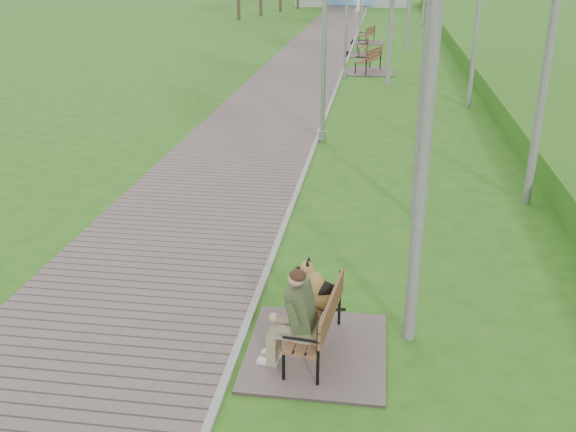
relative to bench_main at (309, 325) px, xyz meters
The scene contains 10 objects.
ground 5.48m from the bench_main, 99.44° to the left, with size 120.00×120.00×0.00m, color #2D661A.
walkway 27.02m from the bench_main, 95.62° to the left, with size 3.50×67.00×0.04m, color #71605B.
kerb 26.90m from the bench_main, 91.91° to the left, with size 0.10×67.00×0.05m, color #999993.
bench_main is the anchor object (origin of this frame).
bench_second 20.46m from the bench_main, 89.61° to the left, with size 2.01×2.24×1.24m.
bench_third 25.18m from the bench_main, 90.60° to the left, with size 1.74×1.94×1.07m.
bench_far 29.78m from the bench_main, 90.39° to the left, with size 1.74×1.94×1.07m.
lamp_post_near 9.87m from the bench_main, 94.41° to the left, with size 0.19×0.19×4.94m.
lamp_post_second 19.02m from the bench_main, 92.24° to the left, with size 0.18×0.18×4.58m.
pedestrian_near 42.01m from the bench_main, 91.63° to the left, with size 0.70×0.46×1.92m, color silver.
Camera 1 is at (1.60, -12.06, 4.62)m, focal length 40.00 mm.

